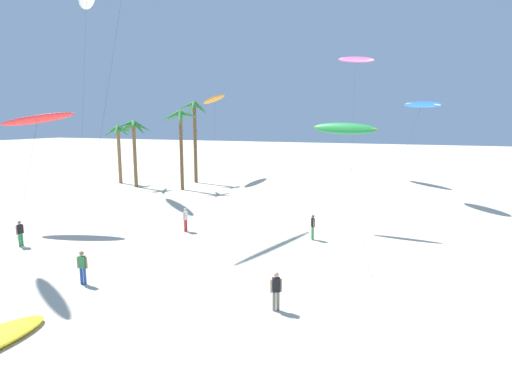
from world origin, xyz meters
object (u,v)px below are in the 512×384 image
object	(u,v)px
palm_tree_1	(134,133)
palm_tree_3	(181,124)
palm_tree_2	(195,120)
palm_tree_0	(119,138)
flying_kite_1	(215,99)
person_mid_field	(20,232)
flying_kite_5	(344,128)
flying_kite_4	(355,59)
person_foreground_walker	(313,226)
flying_kite_6	(37,119)
person_near_left	(276,290)
person_near_right	(82,266)
flying_kite_10	(422,105)
person_far_watcher	(185,219)

from	to	relation	value
palm_tree_1	palm_tree_3	size ratio (longest dim) A/B	0.87
palm_tree_3	palm_tree_2	bearing A→B (deg)	104.77
palm_tree_0	flying_kite_1	size ratio (longest dim) A/B	0.62
person_mid_field	flying_kite_5	bearing A→B (deg)	34.77
palm_tree_2	flying_kite_4	xyz separation A→B (m)	(17.46, 11.67, 7.83)
palm_tree_2	person_foreground_walker	world-z (taller)	palm_tree_2
palm_tree_3	flying_kite_5	size ratio (longest dim) A/B	0.89
flying_kite_6	palm_tree_2	bearing A→B (deg)	92.51
palm_tree_2	flying_kite_1	size ratio (longest dim) A/B	0.86
palm_tree_2	person_near_left	world-z (taller)	palm_tree_2
palm_tree_2	person_mid_field	world-z (taller)	palm_tree_2
flying_kite_1	flying_kite_4	world-z (taller)	flying_kite_4
flying_kite_6	palm_tree_1	bearing A→B (deg)	107.76
palm_tree_3	person_foreground_walker	world-z (taller)	palm_tree_3
person_mid_field	person_near_right	bearing A→B (deg)	-21.89
palm_tree_2	flying_kite_4	world-z (taller)	flying_kite_4
palm_tree_1	palm_tree_2	bearing A→B (deg)	51.67
palm_tree_3	flying_kite_10	xyz separation A→B (m)	(24.72, 2.44, 1.89)
palm_tree_0	person_far_watcher	size ratio (longest dim) A/B	4.30
palm_tree_3	palm_tree_1	bearing A→B (deg)	-176.11
palm_tree_1	flying_kite_6	size ratio (longest dim) A/B	0.91
palm_tree_1	person_foreground_walker	size ratio (longest dim) A/B	4.64
person_foreground_walker	person_mid_field	size ratio (longest dim) A/B	1.02
palm_tree_3	flying_kite_4	size ratio (longest dim) A/B	0.53
palm_tree_2	person_near_right	bearing A→B (deg)	-68.96
flying_kite_6	flying_kite_10	world-z (taller)	flying_kite_10
flying_kite_4	flying_kite_5	xyz separation A→B (m)	(3.99, -27.76, -8.43)
palm_tree_0	flying_kite_6	size ratio (longest dim) A/B	0.84
palm_tree_0	palm_tree_3	distance (m)	10.07
palm_tree_0	flying_kite_1	world-z (taller)	flying_kite_1
person_mid_field	flying_kite_4	bearing A→B (deg)	71.30
palm_tree_0	person_foreground_walker	world-z (taller)	palm_tree_0
flying_kite_4	flying_kite_5	distance (m)	29.28
person_mid_field	person_far_watcher	world-z (taller)	person_far_watcher
palm_tree_0	flying_kite_4	world-z (taller)	flying_kite_4
flying_kite_1	flying_kite_6	bearing A→B (deg)	-88.61
palm_tree_3	person_near_right	size ratio (longest dim) A/B	5.41
palm_tree_1	person_mid_field	size ratio (longest dim) A/B	4.73
flying_kite_4	person_near_left	size ratio (longest dim) A/B	10.12
palm_tree_1	person_near_right	size ratio (longest dim) A/B	4.72
person_near_left	flying_kite_4	bearing A→B (deg)	95.56
palm_tree_3	flying_kite_6	distance (m)	18.29
palm_tree_0	palm_tree_2	xyz separation A→B (m)	(8.38, 4.09, 2.13)
person_far_watcher	palm_tree_3	bearing A→B (deg)	122.52
palm_tree_2	palm_tree_3	distance (m)	5.71
flying_kite_6	person_foreground_walker	xyz separation A→B (m)	(19.26, 3.85, -6.89)
flying_kite_5	palm_tree_0	bearing A→B (deg)	158.10
person_near_left	person_mid_field	size ratio (longest dim) A/B	1.01
palm_tree_0	person_near_right	distance (m)	34.57
flying_kite_1	flying_kite_10	bearing A→B (deg)	-16.90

